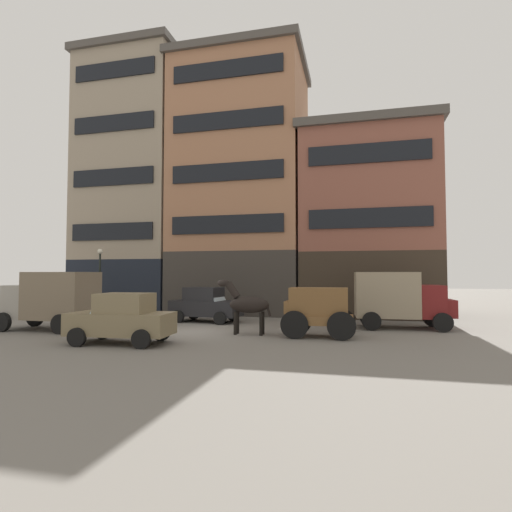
{
  "coord_description": "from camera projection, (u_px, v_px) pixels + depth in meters",
  "views": [
    {
      "loc": [
        7.03,
        -16.6,
        2.53
      ],
      "look_at": [
        2.47,
        1.99,
        3.39
      ],
      "focal_mm": 28.36,
      "sensor_mm": 36.0,
      "label": 1
    }
  ],
  "objects": [
    {
      "name": "streetlamp_curbside",
      "position": [
        100.0,
        272.0,
        25.22
      ],
      "size": [
        0.32,
        0.32,
        4.12
      ],
      "color": "black",
      "rests_on": "ground_plane"
    },
    {
      "name": "cargo_wagon",
      "position": [
        317.0,
        308.0,
        16.25
      ],
      "size": [
        2.92,
        1.54,
        1.98
      ],
      "color": "brown",
      "rests_on": "ground_plane"
    },
    {
      "name": "sedan_dark",
      "position": [
        206.0,
        305.0,
        21.38
      ],
      "size": [
        3.85,
        2.18,
        1.83
      ],
      "color": "black",
      "rests_on": "ground_plane"
    },
    {
      "name": "pedestrian_officer",
      "position": [
        60.0,
        300.0,
        24.0
      ],
      "size": [
        0.51,
        0.51,
        1.79
      ],
      "color": "black",
      "rests_on": "ground_plane"
    },
    {
      "name": "delivery_truck_near",
      "position": [
        51.0,
        298.0,
        18.29
      ],
      "size": [
        4.36,
        2.14,
        2.62
      ],
      "color": "gray",
      "rests_on": "ground_plane"
    },
    {
      "name": "delivery_truck_far",
      "position": [
        399.0,
        298.0,
        18.84
      ],
      "size": [
        4.43,
        2.32,
        2.62
      ],
      "color": "maroon",
      "rests_on": "ground_plane"
    },
    {
      "name": "building_far_left",
      "position": [
        140.0,
        183.0,
        29.72
      ],
      "size": [
        7.44,
        7.28,
        18.33
      ],
      "color": "black",
      "rests_on": "ground_plane"
    },
    {
      "name": "building_center_left",
      "position": [
        242.0,
        185.0,
        27.83
      ],
      "size": [
        8.88,
        7.28,
        17.22
      ],
      "color": "#38332D",
      "rests_on": "ground_plane"
    },
    {
      "name": "sedan_light",
      "position": [
        122.0,
        318.0,
        14.69
      ],
      "size": [
        3.8,
        2.06,
        1.83
      ],
      "color": "#7A6B4C",
      "rests_on": "ground_plane"
    },
    {
      "name": "ground_plane",
      "position": [
        191.0,
        332.0,
        17.67
      ],
      "size": [
        120.0,
        120.0,
        0.0
      ],
      "primitive_type": "plane",
      "color": "slate"
    },
    {
      "name": "building_center_right",
      "position": [
        367.0,
        222.0,
        25.73
      ],
      "size": [
        8.43,
        7.28,
        11.62
      ],
      "color": "#33281E",
      "rests_on": "ground_plane"
    },
    {
      "name": "fire_hydrant_curbside",
      "position": [
        84.0,
        308.0,
        25.04
      ],
      "size": [
        0.24,
        0.24,
        0.83
      ],
      "color": "maroon",
      "rests_on": "ground_plane"
    },
    {
      "name": "draft_horse",
      "position": [
        247.0,
        304.0,
        16.96
      ],
      "size": [
        2.34,
        0.63,
        2.3
      ],
      "color": "black",
      "rests_on": "ground_plane"
    }
  ]
}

